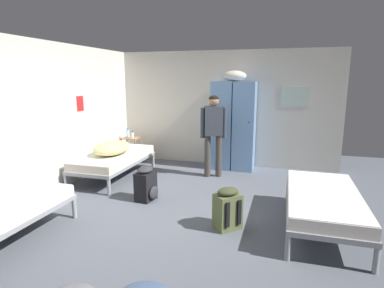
# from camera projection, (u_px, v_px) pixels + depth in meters

# --- Properties ---
(ground_plane) EXTENTS (8.80, 8.80, 0.00)m
(ground_plane) POSITION_uv_depth(u_px,v_px,m) (187.00, 211.00, 4.71)
(ground_plane) COLOR #565B66
(room_backdrop) EXTENTS (4.91, 5.56, 2.51)m
(room_backdrop) POSITION_uv_depth(u_px,v_px,m) (143.00, 114.00, 6.04)
(room_backdrop) COLOR beige
(room_backdrop) RESTS_ON ground_plane
(locker_bank) EXTENTS (0.90, 0.55, 2.07)m
(locker_bank) POSITION_uv_depth(u_px,v_px,m) (233.00, 124.00, 6.76)
(locker_bank) COLOR #6B93C6
(locker_bank) RESTS_ON ground_plane
(shelf_unit) EXTENTS (0.38, 0.30, 0.57)m
(shelf_unit) POSITION_uv_depth(u_px,v_px,m) (131.00, 147.00, 7.43)
(shelf_unit) COLOR #99704C
(shelf_unit) RESTS_ON ground_plane
(bed_left_rear) EXTENTS (0.90, 1.90, 0.49)m
(bed_left_rear) POSITION_uv_depth(u_px,v_px,m) (114.00, 159.00, 6.23)
(bed_left_rear) COLOR gray
(bed_left_rear) RESTS_ON ground_plane
(bed_right) EXTENTS (0.90, 1.90, 0.49)m
(bed_right) POSITION_uv_depth(u_px,v_px,m) (323.00, 200.00, 4.10)
(bed_right) COLOR gray
(bed_right) RESTS_ON ground_plane
(bedding_heap) EXTENTS (0.61, 0.89, 0.25)m
(bedding_heap) POSITION_uv_depth(u_px,v_px,m) (112.00, 148.00, 6.10)
(bedding_heap) COLOR #D1C67F
(bedding_heap) RESTS_ON bed_left_rear
(person_traveler) EXTENTS (0.48, 0.30, 1.60)m
(person_traveler) POSITION_uv_depth(u_px,v_px,m) (213.00, 128.00, 6.18)
(person_traveler) COLOR #3D3833
(person_traveler) RESTS_ON ground_plane
(water_bottle) EXTENTS (0.07, 0.07, 0.21)m
(water_bottle) POSITION_uv_depth(u_px,v_px,m) (128.00, 133.00, 7.41)
(water_bottle) COLOR #B2DBEA
(water_bottle) RESTS_ON shelf_unit
(lotion_bottle) EXTENTS (0.06, 0.06, 0.16)m
(lotion_bottle) POSITION_uv_depth(u_px,v_px,m) (133.00, 135.00, 7.31)
(lotion_bottle) COLOR white
(lotion_bottle) RESTS_ON shelf_unit
(backpack_olive) EXTENTS (0.42, 0.42, 0.55)m
(backpack_olive) POSITION_uv_depth(u_px,v_px,m) (227.00, 209.00, 4.12)
(backpack_olive) COLOR #566038
(backpack_olive) RESTS_ON ground_plane
(backpack_black) EXTENTS (0.37, 0.35, 0.55)m
(backpack_black) POSITION_uv_depth(u_px,v_px,m) (146.00, 185.00, 5.07)
(backpack_black) COLOR black
(backpack_black) RESTS_ON ground_plane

